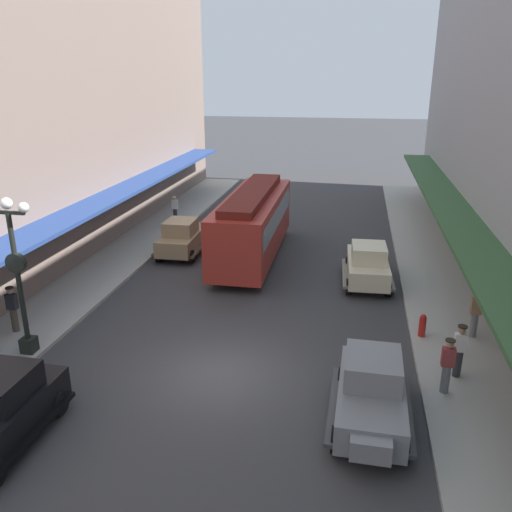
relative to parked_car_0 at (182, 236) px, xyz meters
name	(u,v)px	position (x,y,z in m)	size (l,w,h in m)	color
ground_plane	(220,373)	(4.72, -10.72, -0.94)	(200.00, 200.00, 0.00)	#38383A
sidewalk_left	(2,349)	(-2.78, -10.72, -0.87)	(3.00, 60.00, 0.15)	#A8A59E
sidewalk_right	(476,398)	(12.22, -10.72, -0.87)	(3.00, 60.00, 0.15)	#A8A59E
parked_car_0	(182,236)	(0.00, 0.00, 0.00)	(2.20, 4.28, 1.84)	#997F5B
parked_car_1	(368,263)	(9.24, -2.33, 0.00)	(2.29, 4.31, 1.84)	beige
parked_car_3	(371,390)	(9.23, -12.26, 0.00)	(2.21, 4.29, 1.84)	slate
streetcar	(253,221)	(3.64, 0.07, 0.96)	(2.60, 9.62, 3.46)	#A52D23
lamp_post_with_clock	(17,271)	(-1.68, -10.83, 2.04)	(1.42, 0.44, 5.16)	black
fire_hydrant	(422,325)	(11.07, -7.29, -0.38)	(0.24, 0.24, 0.82)	#B21E19
pedestrian_0	(13,309)	(-3.02, -9.59, 0.07)	(0.36, 0.28, 1.67)	#4C4238
pedestrian_1	(475,314)	(12.80, -6.98, 0.05)	(0.36, 0.24, 1.64)	slate
pedestrian_2	(459,350)	(11.83, -9.75, 0.07)	(0.36, 0.28, 1.67)	#2D2D33
pedestrian_3	(175,209)	(-2.19, 5.17, 0.05)	(0.36, 0.24, 1.64)	#2D2D33
pedestrian_4	(447,365)	(11.34, -10.70, 0.07)	(0.36, 0.28, 1.67)	slate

